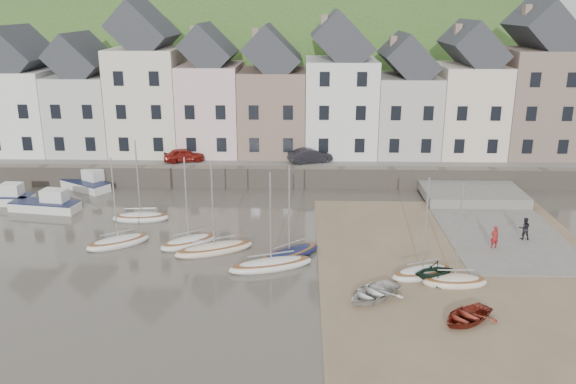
{
  "coord_description": "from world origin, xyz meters",
  "views": [
    {
      "loc": [
        0.98,
        -33.6,
        15.47
      ],
      "look_at": [
        0.0,
        6.0,
        3.0
      ],
      "focal_mm": 37.39,
      "sensor_mm": 36.0,
      "label": 1
    }
  ],
  "objects_px": {
    "rowboat_green": "(434,271)",
    "person_red": "(495,237)",
    "person_dark": "(524,228)",
    "car_right": "(310,156)",
    "rowboat_red": "(466,316)",
    "rowboat_white": "(373,293)",
    "car_left": "(184,155)",
    "sailboat_0": "(141,217)"
  },
  "relations": [
    {
      "from": "rowboat_green",
      "to": "person_red",
      "type": "relative_size",
      "value": 1.6
    },
    {
      "from": "person_dark",
      "to": "car_right",
      "type": "height_order",
      "value": "car_right"
    },
    {
      "from": "rowboat_white",
      "to": "person_red",
      "type": "height_order",
      "value": "person_red"
    },
    {
      "from": "person_red",
      "to": "person_dark",
      "type": "distance_m",
      "value": 3.0
    },
    {
      "from": "rowboat_red",
      "to": "car_left",
      "type": "bearing_deg",
      "value": 178.52
    },
    {
      "from": "rowboat_white",
      "to": "person_dark",
      "type": "relative_size",
      "value": 2.25
    },
    {
      "from": "rowboat_white",
      "to": "person_red",
      "type": "bearing_deg",
      "value": 87.93
    },
    {
      "from": "rowboat_white",
      "to": "rowboat_red",
      "type": "distance_m",
      "value": 5.06
    },
    {
      "from": "rowboat_red",
      "to": "rowboat_white",
      "type": "bearing_deg",
      "value": -155.89
    },
    {
      "from": "rowboat_green",
      "to": "car_left",
      "type": "distance_m",
      "value": 28.22
    },
    {
      "from": "rowboat_white",
      "to": "rowboat_green",
      "type": "height_order",
      "value": "rowboat_green"
    },
    {
      "from": "rowboat_green",
      "to": "car_right",
      "type": "distance_m",
      "value": 22.38
    },
    {
      "from": "person_red",
      "to": "car_left",
      "type": "relative_size",
      "value": 0.42
    },
    {
      "from": "rowboat_white",
      "to": "person_dark",
      "type": "bearing_deg",
      "value": 86.56
    },
    {
      "from": "person_red",
      "to": "car_right",
      "type": "bearing_deg",
      "value": -62.49
    },
    {
      "from": "person_red",
      "to": "person_dark",
      "type": "height_order",
      "value": "person_dark"
    },
    {
      "from": "car_right",
      "to": "rowboat_green",
      "type": "bearing_deg",
      "value": 178.28
    },
    {
      "from": "sailboat_0",
      "to": "rowboat_green",
      "type": "xyz_separation_m",
      "value": [
        19.72,
        -9.91,
        0.44
      ]
    },
    {
      "from": "sailboat_0",
      "to": "person_dark",
      "type": "distance_m",
      "value": 27.39
    },
    {
      "from": "rowboat_red",
      "to": "car_right",
      "type": "bearing_deg",
      "value": 158.39
    },
    {
      "from": "sailboat_0",
      "to": "rowboat_white",
      "type": "xyz_separation_m",
      "value": [
        15.93,
        -12.2,
        0.16
      ]
    },
    {
      "from": "car_left",
      "to": "car_right",
      "type": "xyz_separation_m",
      "value": [
        11.57,
        0.0,
        0.03
      ]
    },
    {
      "from": "sailboat_0",
      "to": "car_right",
      "type": "relative_size",
      "value": 1.58
    },
    {
      "from": "rowboat_green",
      "to": "person_dark",
      "type": "relative_size",
      "value": 1.59
    },
    {
      "from": "rowboat_white",
      "to": "car_left",
      "type": "bearing_deg",
      "value": 170.45
    },
    {
      "from": "person_dark",
      "to": "car_left",
      "type": "distance_m",
      "value": 29.87
    },
    {
      "from": "rowboat_green",
      "to": "car_left",
      "type": "height_order",
      "value": "car_left"
    },
    {
      "from": "sailboat_0",
      "to": "rowboat_white",
      "type": "distance_m",
      "value": 20.07
    },
    {
      "from": "sailboat_0",
      "to": "car_left",
      "type": "bearing_deg",
      "value": 84.05
    },
    {
      "from": "person_red",
      "to": "car_right",
      "type": "relative_size",
      "value": 0.38
    },
    {
      "from": "car_right",
      "to": "sailboat_0",
      "type": "bearing_deg",
      "value": 111.64
    },
    {
      "from": "rowboat_green",
      "to": "person_dark",
      "type": "bearing_deg",
      "value": 113.09
    },
    {
      "from": "person_dark",
      "to": "car_right",
      "type": "relative_size",
      "value": 0.39
    },
    {
      "from": "rowboat_green",
      "to": "car_right",
      "type": "height_order",
      "value": "car_right"
    },
    {
      "from": "sailboat_0",
      "to": "rowboat_green",
      "type": "relative_size",
      "value": 2.58
    },
    {
      "from": "rowboat_red",
      "to": "person_dark",
      "type": "xyz_separation_m",
      "value": [
        6.77,
        11.21,
        0.5
      ]
    },
    {
      "from": "sailboat_0",
      "to": "rowboat_white",
      "type": "bearing_deg",
      "value": -37.44
    },
    {
      "from": "sailboat_0",
      "to": "person_dark",
      "type": "bearing_deg",
      "value": -7.02
    },
    {
      "from": "rowboat_green",
      "to": "car_right",
      "type": "relative_size",
      "value": 0.61
    },
    {
      "from": "rowboat_red",
      "to": "car_left",
      "type": "height_order",
      "value": "car_left"
    },
    {
      "from": "rowboat_green",
      "to": "person_red",
      "type": "distance_m",
      "value": 6.98
    },
    {
      "from": "rowboat_white",
      "to": "car_right",
      "type": "distance_m",
      "value": 23.79
    }
  ]
}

